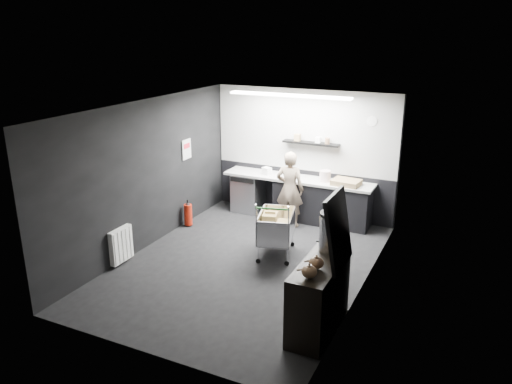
% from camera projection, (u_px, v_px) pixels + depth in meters
% --- Properties ---
extents(floor, '(5.50, 5.50, 0.00)m').
position_uv_depth(floor, '(246.00, 264.00, 8.61)').
color(floor, black).
rests_on(floor, ground).
extents(ceiling, '(5.50, 5.50, 0.00)m').
position_uv_depth(ceiling, '(245.00, 107.00, 7.76)').
color(ceiling, white).
rests_on(ceiling, wall_back).
extents(wall_back, '(5.50, 0.00, 5.50)m').
position_uv_depth(wall_back, '(304.00, 153.00, 10.54)').
color(wall_back, black).
rests_on(wall_back, floor).
extents(wall_front, '(5.50, 0.00, 5.50)m').
position_uv_depth(wall_front, '(141.00, 255.00, 5.83)').
color(wall_front, black).
rests_on(wall_front, floor).
extents(wall_left, '(0.00, 5.50, 5.50)m').
position_uv_depth(wall_left, '(147.00, 175.00, 9.00)').
color(wall_left, black).
rests_on(wall_left, floor).
extents(wall_right, '(0.00, 5.50, 5.50)m').
position_uv_depth(wall_right, '(366.00, 208.00, 7.37)').
color(wall_right, black).
rests_on(wall_right, floor).
extents(kitchen_wall_panel, '(3.95, 0.02, 1.70)m').
position_uv_depth(kitchen_wall_panel, '(304.00, 130.00, 10.37)').
color(kitchen_wall_panel, beige).
rests_on(kitchen_wall_panel, wall_back).
extents(dado_panel, '(3.95, 0.02, 1.00)m').
position_uv_depth(dado_panel, '(302.00, 192.00, 10.79)').
color(dado_panel, black).
rests_on(dado_panel, wall_back).
extents(floating_shelf, '(1.20, 0.22, 0.04)m').
position_uv_depth(floating_shelf, '(311.00, 143.00, 10.27)').
color(floating_shelf, black).
rests_on(floating_shelf, wall_back).
extents(wall_clock, '(0.20, 0.03, 0.20)m').
position_uv_depth(wall_clock, '(372.00, 121.00, 9.70)').
color(wall_clock, white).
rests_on(wall_clock, wall_back).
extents(poster, '(0.02, 0.30, 0.40)m').
position_uv_depth(poster, '(186.00, 149.00, 10.04)').
color(poster, silver).
rests_on(poster, wall_left).
extents(poster_red_band, '(0.02, 0.22, 0.10)m').
position_uv_depth(poster_red_band, '(187.00, 146.00, 10.02)').
color(poster_red_band, red).
rests_on(poster_red_band, poster).
extents(radiator, '(0.10, 0.50, 0.60)m').
position_uv_depth(radiator, '(121.00, 245.00, 8.52)').
color(radiator, white).
rests_on(radiator, wall_left).
extents(ceiling_strip, '(2.40, 0.20, 0.04)m').
position_uv_depth(ceiling_strip, '(289.00, 95.00, 9.36)').
color(ceiling_strip, white).
rests_on(ceiling_strip, ceiling).
extents(prep_counter, '(3.20, 0.61, 0.90)m').
position_uv_depth(prep_counter, '(303.00, 199.00, 10.48)').
color(prep_counter, black).
rests_on(prep_counter, floor).
extents(person, '(0.60, 0.42, 1.56)m').
position_uv_depth(person, '(290.00, 189.00, 10.05)').
color(person, '#C2B199').
rests_on(person, floor).
extents(shopping_cart, '(0.81, 1.11, 1.07)m').
position_uv_depth(shopping_cart, '(276.00, 228.00, 8.82)').
color(shopping_cart, silver).
rests_on(shopping_cart, floor).
extents(sideboard, '(0.55, 1.29, 1.94)m').
position_uv_depth(sideboard, '(321.00, 287.00, 6.60)').
color(sideboard, black).
rests_on(sideboard, floor).
extents(fire_extinguisher, '(0.16, 0.16, 0.54)m').
position_uv_depth(fire_extinguisher, '(188.00, 214.00, 10.19)').
color(fire_extinguisher, '#AA1C0B').
rests_on(fire_extinguisher, floor).
extents(cardboard_box, '(0.57, 0.46, 0.11)m').
position_uv_depth(cardboard_box, '(346.00, 182.00, 9.91)').
color(cardboard_box, '#977B50').
rests_on(cardboard_box, prep_counter).
extents(pink_tub, '(0.23, 0.23, 0.23)m').
position_uv_depth(pink_tub, '(325.00, 176.00, 10.12)').
color(pink_tub, beige).
rests_on(pink_tub, prep_counter).
extents(white_container, '(0.21, 0.19, 0.16)m').
position_uv_depth(white_container, '(267.00, 171.00, 10.61)').
color(white_container, white).
rests_on(white_container, prep_counter).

